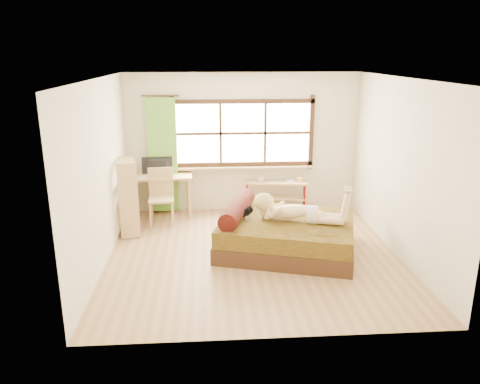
{
  "coord_description": "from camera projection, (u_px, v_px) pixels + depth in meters",
  "views": [
    {
      "loc": [
        -0.69,
        -6.73,
        3.05
      ],
      "look_at": [
        -0.2,
        0.2,
        0.97
      ],
      "focal_mm": 35.0,
      "sensor_mm": 36.0,
      "label": 1
    }
  ],
  "objects": [
    {
      "name": "curtain",
      "position": [
        163.0,
        156.0,
        8.95
      ],
      "size": [
        0.55,
        0.1,
        2.2
      ],
      "primitive_type": "cube",
      "color": "#4C9729",
      "rests_on": "wall_back"
    },
    {
      "name": "ceiling",
      "position": [
        255.0,
        78.0,
        6.58
      ],
      "size": [
        4.5,
        4.5,
        0.0
      ],
      "primitive_type": "plane",
      "rotation": [
        3.14,
        0.0,
        0.0
      ],
      "color": "white",
      "rests_on": "wall_back"
    },
    {
      "name": "cup",
      "position": [
        261.0,
        179.0,
        9.16
      ],
      "size": [
        0.14,
        0.14,
        0.1
      ],
      "primitive_type": "imported",
      "rotation": [
        0.0,
        0.0,
        -0.16
      ],
      "color": "gray",
      "rests_on": "pipe_shelf"
    },
    {
      "name": "kitten",
      "position": [
        241.0,
        211.0,
        7.38
      ],
      "size": [
        0.33,
        0.21,
        0.25
      ],
      "primitive_type": null,
      "rotation": [
        0.0,
        0.0,
        -0.29
      ],
      "color": "black",
      "rests_on": "bed"
    },
    {
      "name": "chair",
      "position": [
        161.0,
        193.0,
        8.61
      ],
      "size": [
        0.48,
        0.48,
        1.02
      ],
      "rotation": [
        0.0,
        0.0,
        0.06
      ],
      "color": "tan",
      "rests_on": "floor"
    },
    {
      "name": "wall_back",
      "position": [
        243.0,
        143.0,
        9.12
      ],
      "size": [
        4.5,
        0.0,
        4.5
      ],
      "primitive_type": "plane",
      "rotation": [
        1.57,
        0.0,
        0.0
      ],
      "color": "silver",
      "rests_on": "floor"
    },
    {
      "name": "book",
      "position": [
        286.0,
        181.0,
        9.21
      ],
      "size": [
        0.19,
        0.24,
        0.02
      ],
      "primitive_type": "imported",
      "rotation": [
        0.0,
        0.0,
        -0.16
      ],
      "color": "gray",
      "rests_on": "pipe_shelf"
    },
    {
      "name": "wall_left",
      "position": [
        101.0,
        174.0,
        6.81
      ],
      "size": [
        0.0,
        4.5,
        4.5
      ],
      "primitive_type": "plane",
      "rotation": [
        1.57,
        0.0,
        1.57
      ],
      "color": "silver",
      "rests_on": "floor"
    },
    {
      "name": "monitor",
      "position": [
        157.0,
        166.0,
        8.87
      ],
      "size": [
        0.58,
        0.11,
        0.33
      ],
      "primitive_type": "imported",
      "rotation": [
        0.0,
        0.0,
        3.2
      ],
      "color": "black",
      "rests_on": "desk"
    },
    {
      "name": "woman",
      "position": [
        298.0,
        202.0,
        7.24
      ],
      "size": [
        1.51,
        0.81,
        0.62
      ],
      "primitive_type": null,
      "rotation": [
        0.0,
        0.0,
        -0.29
      ],
      "color": "beige",
      "rests_on": "bed"
    },
    {
      "name": "wall_right",
      "position": [
        401.0,
        169.0,
        7.12
      ],
      "size": [
        0.0,
        4.5,
        4.5
      ],
      "primitive_type": "plane",
      "rotation": [
        1.57,
        0.0,
        -1.57
      ],
      "color": "silver",
      "rests_on": "floor"
    },
    {
      "name": "window",
      "position": [
        243.0,
        135.0,
        9.04
      ],
      "size": [
        2.8,
        0.16,
        1.46
      ],
      "color": "#FFEDBF",
      "rests_on": "wall_back"
    },
    {
      "name": "pipe_shelf",
      "position": [
        276.0,
        189.0,
        9.24
      ],
      "size": [
        1.26,
        0.5,
        0.7
      ],
      "rotation": [
        0.0,
        0.0,
        -0.16
      ],
      "color": "tan",
      "rests_on": "floor"
    },
    {
      "name": "wall_front",
      "position": [
        276.0,
        224.0,
        4.82
      ],
      "size": [
        4.5,
        0.0,
        4.5
      ],
      "primitive_type": "plane",
      "rotation": [
        -1.57,
        0.0,
        0.0
      ],
      "color": "silver",
      "rests_on": "floor"
    },
    {
      "name": "desk",
      "position": [
        158.0,
        181.0,
        8.9
      ],
      "size": [
        1.34,
        0.67,
        0.81
      ],
      "rotation": [
        0.0,
        0.0,
        0.06
      ],
      "color": "tan",
      "rests_on": "floor"
    },
    {
      "name": "bed",
      "position": [
        284.0,
        234.0,
        7.45
      ],
      "size": [
        2.46,
        2.18,
        0.79
      ],
      "rotation": [
        0.0,
        0.0,
        -0.29
      ],
      "color": "#331E0F",
      "rests_on": "floor"
    },
    {
      "name": "bookshelf",
      "position": [
        128.0,
        197.0,
        8.04
      ],
      "size": [
        0.44,
        0.63,
        1.31
      ],
      "rotation": [
        0.0,
        0.0,
        0.22
      ],
      "color": "tan",
      "rests_on": "floor"
    },
    {
      "name": "floor",
      "position": [
        254.0,
        255.0,
        7.35
      ],
      "size": [
        4.5,
        4.5,
        0.0
      ],
      "primitive_type": "plane",
      "color": "#9E754C",
      "rests_on": "ground"
    }
  ]
}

